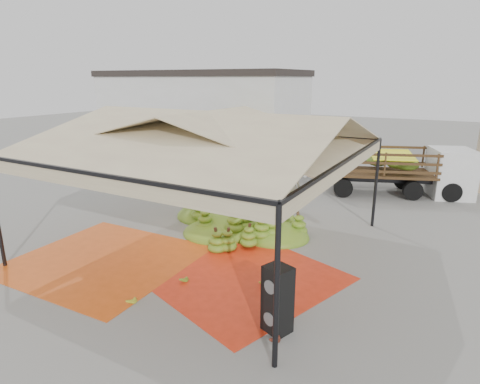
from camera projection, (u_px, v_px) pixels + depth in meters
The scene contains 17 objects.
ground at pixel (210, 243), 12.30m from camera, with size 90.00×90.00×0.00m, color slate.
canopy_tent at pixel (208, 136), 11.40m from camera, with size 8.10×8.10×4.00m.
building_white at pixel (201, 111), 28.01m from camera, with size 14.30×6.30×5.40m.
tarp_left at pixel (105, 259), 11.20m from camera, with size 4.62×4.40×0.01m, color #DD5314.
tarp_right at pixel (245, 277), 10.20m from camera, with size 4.05×4.25×0.01m, color red.
banana_heap at pixel (241, 211), 13.52m from camera, with size 5.44×4.47×1.16m, color #497C19.
hand_yellow_a at pixel (261, 280), 9.85m from camera, with size 0.49×0.40×0.22m, color gold.
hand_yellow_b at pixel (130, 298), 9.05m from camera, with size 0.42×0.34×0.19m, color gold.
hand_red_a at pixel (272, 336), 7.73m from camera, with size 0.42×0.34×0.19m, color #552013.
hand_red_b at pixel (283, 281), 9.76m from camera, with size 0.50×0.41×0.23m, color #572C13.
hand_green at pixel (182, 277), 10.01m from camera, with size 0.39×0.32×0.18m, color #467518.
hanging_bunches at pixel (180, 168), 10.52m from camera, with size 4.74×0.24×0.20m.
speaker_stack at pixel (278, 299), 7.87m from camera, with size 0.63×0.59×1.40m.
banana_leaves at pixel (195, 212), 15.22m from camera, with size 0.96×1.36×3.70m, color #2A771F, non-canonical shape.
vendor at pixel (291, 186), 15.18m from camera, with size 0.69×0.45×1.90m, color gray.
truck_left at pixel (259, 146), 21.91m from camera, with size 6.53×3.29×2.14m.
truck_right at pixel (404, 166), 17.24m from camera, with size 6.23×3.98×2.03m.
Camera 1 is at (6.39, -9.48, 4.88)m, focal length 30.00 mm.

